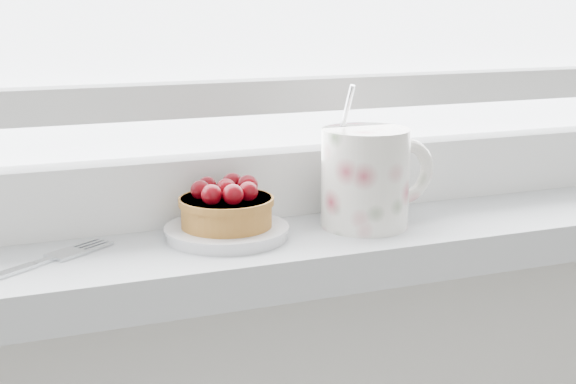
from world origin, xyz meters
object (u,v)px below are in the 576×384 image
raspberry_tart (226,206)px  floral_mug (368,176)px  saucer (227,232)px  fork (18,270)px

raspberry_tart → floral_mug: floral_mug is taller
saucer → floral_mug: size_ratio=0.84×
raspberry_tart → fork: raspberry_tart is taller
fork → floral_mug: bearing=3.1°
raspberry_tart → fork: (-0.20, -0.03, -0.03)m
saucer → raspberry_tart: 0.03m
saucer → raspberry_tart: raspberry_tart is taller
raspberry_tart → fork: size_ratio=0.53×
saucer → floral_mug: 0.16m
saucer → fork: 0.20m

